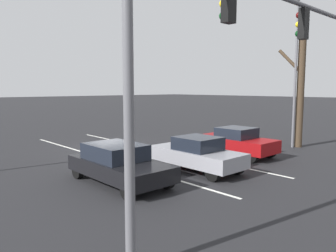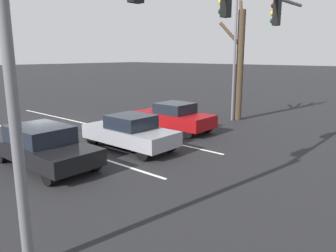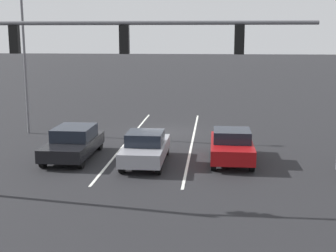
% 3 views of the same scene
% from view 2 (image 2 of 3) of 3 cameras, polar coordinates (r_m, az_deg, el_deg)
% --- Properties ---
extents(ground_plane, '(240.00, 240.00, 0.00)m').
position_cam_2_polar(ground_plane, '(19.85, -20.32, 0.07)').
color(ground_plane, black).
extents(lane_stripe_left_divider, '(0.12, 16.55, 0.01)m').
position_cam_2_polar(lane_stripe_left_divider, '(18.90, -12.25, -0.01)').
color(lane_stripe_left_divider, silver).
rests_on(lane_stripe_left_divider, ground_plane).
extents(lane_stripe_center_divider, '(0.12, 16.55, 0.01)m').
position_cam_2_polar(lane_stripe_center_divider, '(17.07, -21.76, -1.93)').
color(lane_stripe_center_divider, silver).
rests_on(lane_stripe_center_divider, ground_plane).
extents(car_gray_midlane_front, '(1.80, 4.30, 1.48)m').
position_cam_2_polar(car_gray_midlane_front, '(13.96, -6.63, -1.05)').
color(car_gray_midlane_front, gray).
rests_on(car_gray_midlane_front, ground_plane).
extents(car_black_rightlane_front, '(1.95, 4.49, 1.46)m').
position_cam_2_polar(car_black_rightlane_front, '(12.54, -20.82, -3.27)').
color(car_black_rightlane_front, black).
rests_on(car_black_rightlane_front, ground_plane).
extents(car_maroon_leftlane_front, '(1.88, 4.20, 1.49)m').
position_cam_2_polar(car_maroon_leftlane_front, '(17.20, 1.12, 1.60)').
color(car_maroon_leftlane_front, maroon).
rests_on(car_maroon_leftlane_front, ground_plane).
extents(traffic_signal_gantry, '(13.14, 0.37, 6.67)m').
position_cam_2_polar(traffic_signal_gantry, '(8.87, 1.70, 19.01)').
color(traffic_signal_gantry, slate).
rests_on(traffic_signal_gantry, ground_plane).
extents(street_lamp_left_shoulder, '(2.06, 0.24, 8.66)m').
position_cam_2_polar(street_lamp_left_shoulder, '(19.97, 11.35, 15.03)').
color(street_lamp_left_shoulder, slate).
rests_on(street_lamp_left_shoulder, ground_plane).
extents(bare_tree_near, '(1.80, 1.62, 7.13)m').
position_cam_2_polar(bare_tree_near, '(20.47, 12.33, 11.00)').
color(bare_tree_near, '#423323').
rests_on(bare_tree_near, ground_plane).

